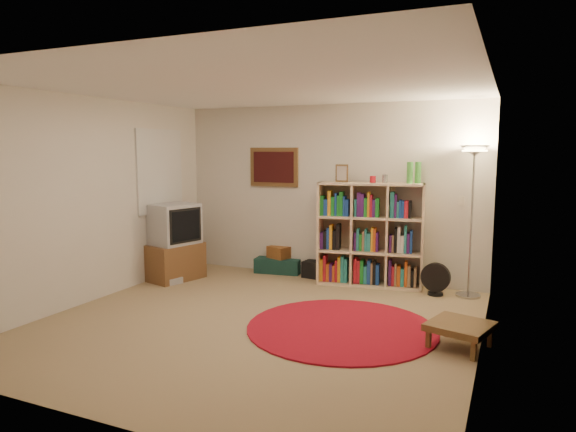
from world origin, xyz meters
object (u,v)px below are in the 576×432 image
Objects in this scene: tv_stand at (174,243)px; suitcase at (280,264)px; floor_lamp at (474,172)px; bookshelf at (369,236)px; floor_fan at (436,279)px; side_table at (460,327)px.

suitcase is at bearing 56.57° from tv_stand.
suitcase is at bearing 174.68° from floor_lamp.
bookshelf reaches higher than tv_stand.
floor_fan is 0.39× the size of tv_stand.
bookshelf is 2.40m from side_table.
side_table is (2.83, -2.10, 0.09)m from suitcase.
floor_fan is (0.93, -0.16, -0.47)m from bookshelf.
bookshelf is 1.55× the size of tv_stand.
floor_lamp reaches higher than tv_stand.
tv_stand is (-3.56, -0.66, 0.31)m from floor_fan.
bookshelf is 1.60m from floor_lamp.
floor_fan is 0.57× the size of suitcase.
floor_fan is at bearing 104.97° from side_table.
bookshelf is 2.58× the size of side_table.
tv_stand reaches higher than side_table.
floor_lamp is at bearing 22.13° from floor_fan.
suitcase is (-2.76, 0.26, -1.48)m from floor_lamp.
side_table reaches higher than suitcase.
bookshelf is at bearing -15.85° from suitcase.
bookshelf is at bearing 175.30° from floor_fan.
bookshelf is 2.76m from tv_stand.
tv_stand is at bearing -170.92° from bookshelf.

